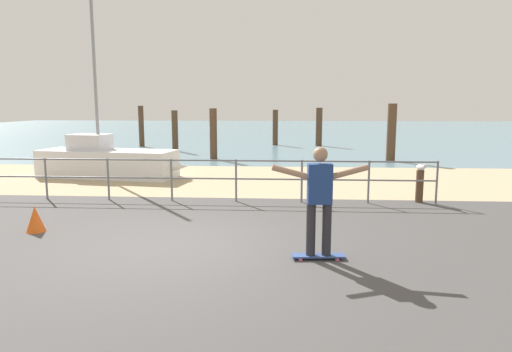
% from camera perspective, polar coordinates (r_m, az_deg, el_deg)
% --- Properties ---
extents(ground_plane, '(24.00, 10.00, 0.04)m').
position_cam_1_polar(ground_plane, '(6.94, -11.08, -11.11)').
color(ground_plane, '#474444').
rests_on(ground_plane, ground).
extents(beach_strip, '(24.00, 6.00, 0.04)m').
position_cam_1_polar(beach_strip, '(14.59, -3.09, -0.44)').
color(beach_strip, tan).
rests_on(beach_strip, ground).
extents(sea_surface, '(72.00, 50.00, 0.04)m').
position_cam_1_polar(sea_surface, '(42.40, 1.41, 5.66)').
color(sea_surface, slate).
rests_on(sea_surface, ground).
extents(railing_fence, '(14.28, 0.05, 1.05)m').
position_cam_1_polar(railing_fence, '(11.59, -14.23, 0.38)').
color(railing_fence, slate).
rests_on(railing_fence, ground).
extents(sailboat, '(5.06, 2.03, 5.85)m').
position_cam_1_polar(sailboat, '(15.58, -17.39, 1.72)').
color(sailboat, silver).
rests_on(sailboat, ground).
extents(skateboard, '(0.81, 0.26, 0.08)m').
position_cam_1_polar(skateboard, '(7.18, 7.71, -9.78)').
color(skateboard, '#334C8C').
rests_on(skateboard, ground).
extents(skateboarder, '(1.45, 0.23, 1.65)m').
position_cam_1_polar(skateboarder, '(6.93, 7.88, -2.32)').
color(skateboarder, '#26262B').
rests_on(skateboarder, skateboard).
extents(bollard_short, '(0.18, 0.18, 0.80)m').
position_cam_1_polar(bollard_short, '(11.73, 19.61, -1.25)').
color(bollard_short, '#513826').
rests_on(bollard_short, ground).
extents(seagull, '(0.21, 0.48, 0.18)m').
position_cam_1_polar(seagull, '(11.64, 19.77, 1.04)').
color(seagull, white).
rests_on(seagull, bollard_short).
extents(groyne_post_0, '(0.29, 0.29, 2.29)m').
position_cam_1_polar(groyne_post_0, '(26.71, -14.03, 5.99)').
color(groyne_post_0, '#513826').
rests_on(groyne_post_0, ground).
extents(groyne_post_1, '(0.31, 0.31, 2.07)m').
position_cam_1_polar(groyne_post_1, '(23.72, -10.01, 5.52)').
color(groyne_post_1, '#513826').
rests_on(groyne_post_1, ground).
extents(groyne_post_2, '(0.31, 0.31, 2.20)m').
position_cam_1_polar(groyne_post_2, '(19.93, -5.31, 5.20)').
color(groyne_post_2, '#513826').
rests_on(groyne_post_2, ground).
extents(groyne_post_3, '(0.31, 0.31, 2.06)m').
position_cam_1_polar(groyne_post_3, '(26.80, 2.40, 6.01)').
color(groyne_post_3, '#513826').
rests_on(groyne_post_3, ground).
extents(groyne_post_4, '(0.36, 0.36, 2.18)m').
position_cam_1_polar(groyne_post_4, '(26.56, 7.81, 6.03)').
color(groyne_post_4, '#513826').
rests_on(groyne_post_4, ground).
extents(groyne_post_5, '(0.37, 0.37, 2.40)m').
position_cam_1_polar(groyne_post_5, '(19.94, 16.43, 5.17)').
color(groyne_post_5, '#513826').
rests_on(groyne_post_5, ground).
extents(traffic_cone, '(0.36, 0.36, 0.50)m').
position_cam_1_polar(traffic_cone, '(9.45, -25.66, -4.88)').
color(traffic_cone, '#E55919').
rests_on(traffic_cone, ground).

